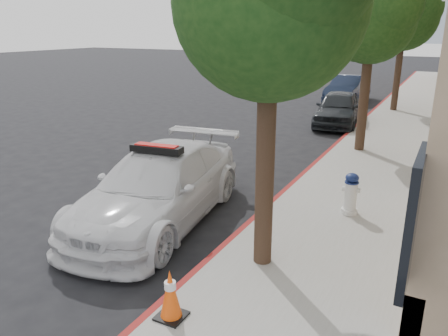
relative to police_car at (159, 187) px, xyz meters
name	(u,v)px	position (x,y,z in m)	size (l,w,h in m)	color
ground	(183,199)	(-0.21, 1.22, -0.76)	(120.00, 120.00, 0.00)	black
sidewalk	(398,129)	(3.39, 11.22, -0.69)	(3.20, 50.00, 0.15)	gray
curb_strip	(358,125)	(1.85, 11.22, -0.69)	(0.12, 50.00, 0.15)	maroon
tree_near	(272,1)	(2.72, -0.79, 3.51)	(2.92, 2.82, 5.62)	black
tree_mid	(373,19)	(2.72, 7.21, 3.40)	(2.77, 2.64, 5.43)	black
tree_far	(405,16)	(2.72, 15.20, 3.62)	(3.10, 3.00, 5.81)	black
police_car	(159,187)	(0.00, 0.00, 0.00)	(2.79, 5.46, 1.67)	silver
parked_car_mid	(338,108)	(0.99, 11.23, -0.05)	(1.67, 4.15, 1.41)	black
parked_car_far	(348,89)	(-0.01, 17.39, -0.05)	(1.50, 4.31, 1.42)	#131C31
fire_hydrant	(351,194)	(3.55, 1.90, -0.18)	(0.37, 0.34, 0.90)	silver
traffic_cone	(170,294)	(2.18, -2.76, -0.25)	(0.38, 0.38, 0.73)	black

